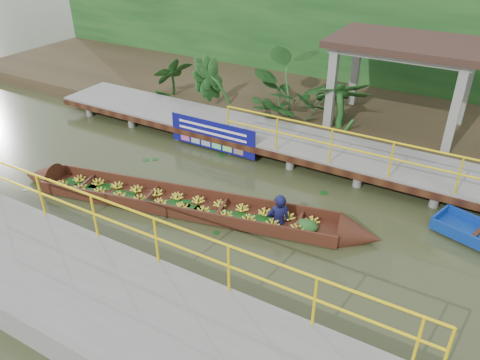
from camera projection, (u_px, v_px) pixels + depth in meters
The scene contains 9 objects.
ground at pixel (211, 203), 12.03m from camera, with size 80.00×80.00×0.00m, color #30341A.
land_strip at pixel (319, 103), 17.53m from camera, with size 30.00×8.00×0.45m, color #302618.
far_dock at pixel (272, 137), 14.35m from camera, with size 16.00×2.06×1.66m.
near_dock at pixel (129, 316), 8.31m from camera, with size 18.00×2.40×1.73m.
pavilion at pixel (406, 52), 14.03m from camera, with size 4.40×3.00×3.00m.
foliage_backdrop at pixel (347, 41), 18.50m from camera, with size 30.00×0.80×4.00m, color #133D17.
vendor_boat at pixel (195, 203), 11.64m from camera, with size 9.60×2.91×1.97m.
blue_banner at pixel (212, 135), 14.26m from camera, with size 2.98×0.04×0.93m.
tropical_plants at pixel (336, 97), 14.72m from camera, with size 14.52×1.52×1.90m.
Camera 1 is at (5.68, -8.36, 6.59)m, focal length 35.00 mm.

